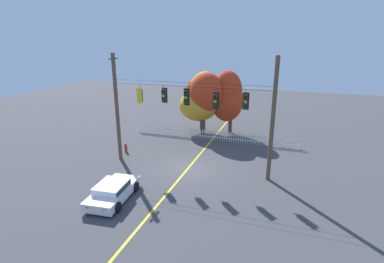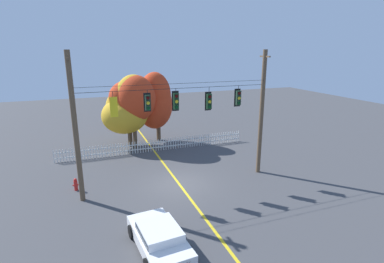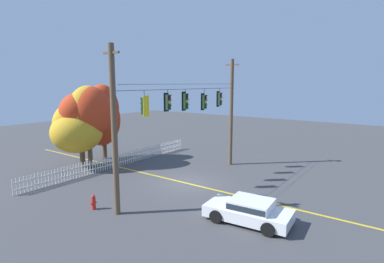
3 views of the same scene
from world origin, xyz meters
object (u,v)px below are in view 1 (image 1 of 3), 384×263
(autumn_maple_near_fence, at_px, (201,100))
(autumn_oak_far_east, at_px, (227,96))
(traffic_signal_northbound_primary, at_px, (140,95))
(fire_hydrant, at_px, (126,148))
(traffic_signal_northbound_secondary, at_px, (216,101))
(traffic_signal_southbound_primary, at_px, (246,101))
(autumn_maple_mid, at_px, (205,93))
(parked_car, at_px, (113,191))
(traffic_signal_eastbound_side, at_px, (164,95))
(traffic_signal_westbound_side, at_px, (186,97))

(autumn_maple_near_fence, distance_m, autumn_oak_far_east, 2.70)
(traffic_signal_northbound_primary, height_order, fire_hydrant, traffic_signal_northbound_primary)
(autumn_oak_far_east, bearing_deg, traffic_signal_northbound_secondary, -82.76)
(traffic_signal_northbound_secondary, xyz_separation_m, traffic_signal_southbound_primary, (2.09, -0.00, 0.11))
(traffic_signal_northbound_primary, bearing_deg, autumn_maple_mid, 74.05)
(traffic_signal_northbound_primary, height_order, parked_car, traffic_signal_northbound_primary)
(traffic_signal_eastbound_side, bearing_deg, parked_car, -99.37)
(traffic_signal_northbound_primary, relative_size, parked_car, 0.34)
(traffic_signal_northbound_primary, distance_m, autumn_oak_far_east, 10.93)
(autumn_maple_mid, height_order, fire_hydrant, autumn_maple_mid)
(autumn_maple_mid, bearing_deg, traffic_signal_eastbound_side, -93.78)
(traffic_signal_northbound_secondary, bearing_deg, autumn_oak_far_east, 97.24)
(autumn_maple_mid, bearing_deg, traffic_signal_westbound_side, -82.63)
(traffic_signal_eastbound_side, bearing_deg, autumn_maple_mid, 86.22)
(fire_hydrant, bearing_deg, autumn_oak_far_east, 49.32)
(traffic_signal_northbound_secondary, xyz_separation_m, autumn_maple_mid, (-3.33, 8.90, -1.07))
(autumn_oak_far_east, height_order, parked_car, autumn_oak_far_east)
(traffic_signal_southbound_primary, bearing_deg, traffic_signal_westbound_side, 179.99)
(traffic_signal_northbound_secondary, distance_m, fire_hydrant, 9.86)
(traffic_signal_northbound_secondary, distance_m, autumn_maple_mid, 9.56)
(traffic_signal_eastbound_side, relative_size, autumn_maple_mid, 0.20)
(traffic_signal_eastbound_side, relative_size, autumn_maple_near_fence, 0.20)
(traffic_signal_northbound_primary, relative_size, traffic_signal_westbound_side, 1.03)
(traffic_signal_southbound_primary, distance_m, autumn_maple_mid, 10.48)
(traffic_signal_westbound_side, relative_size, traffic_signal_southbound_primary, 1.00)
(traffic_signal_northbound_primary, xyz_separation_m, autumn_maple_near_fence, (2.05, 9.13, -1.92))
(traffic_signal_northbound_secondary, bearing_deg, traffic_signal_southbound_primary, -0.00)
(traffic_signal_southbound_primary, height_order, parked_car, traffic_signal_southbound_primary)
(traffic_signal_eastbound_side, distance_m, autumn_maple_near_fence, 9.34)
(autumn_oak_far_east, distance_m, fire_hydrant, 11.51)
(traffic_signal_eastbound_side, height_order, autumn_maple_near_fence, autumn_maple_near_fence)
(traffic_signal_northbound_secondary, distance_m, parked_car, 9.04)
(traffic_signal_northbound_primary, height_order, traffic_signal_southbound_primary, same)
(traffic_signal_southbound_primary, bearing_deg, autumn_maple_mid, 121.32)
(traffic_signal_southbound_primary, bearing_deg, traffic_signal_eastbound_side, -180.00)
(autumn_oak_far_east, xyz_separation_m, parked_car, (-3.65, -15.68, -3.33))
(autumn_oak_far_east, bearing_deg, traffic_signal_northbound_primary, -115.34)
(traffic_signal_eastbound_side, distance_m, traffic_signal_southbound_primary, 6.00)
(traffic_signal_northbound_primary, xyz_separation_m, autumn_maple_mid, (2.55, 8.92, -1.13))
(autumn_maple_mid, relative_size, autumn_oak_far_east, 0.98)
(fire_hydrant, bearing_deg, traffic_signal_southbound_primary, -7.97)
(traffic_signal_eastbound_side, bearing_deg, autumn_oak_far_east, 74.70)
(traffic_signal_northbound_primary, xyz_separation_m, traffic_signal_eastbound_side, (1.96, 0.02, 0.11))
(traffic_signal_eastbound_side, height_order, autumn_oak_far_east, autumn_oak_far_east)
(traffic_signal_eastbound_side, height_order, fire_hydrant, traffic_signal_eastbound_side)
(traffic_signal_northbound_primary, distance_m, traffic_signal_northbound_secondary, 5.87)
(autumn_maple_near_fence, bearing_deg, autumn_oak_far_east, 14.22)
(traffic_signal_westbound_side, height_order, fire_hydrant, traffic_signal_westbound_side)
(autumn_oak_far_east, bearing_deg, autumn_maple_mid, -157.33)
(autumn_maple_mid, height_order, parked_car, autumn_maple_mid)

